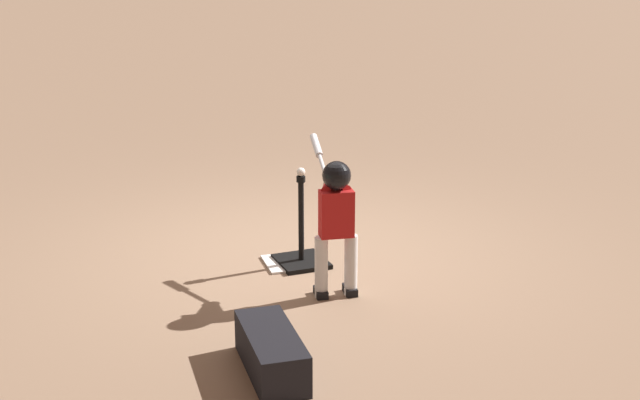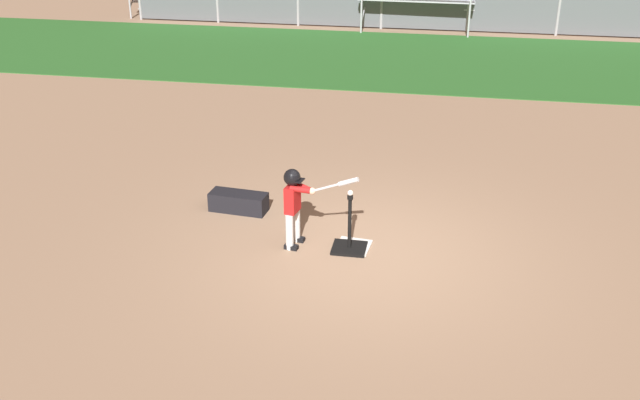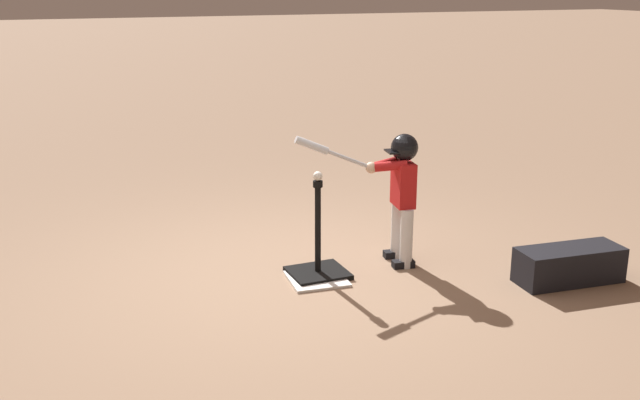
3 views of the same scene
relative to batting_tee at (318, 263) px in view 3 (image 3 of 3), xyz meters
name	(u,v)px [view 3 (image 3 of 3)]	position (x,y,z in m)	size (l,w,h in m)	color
ground_plane	(284,277)	(0.26, -0.09, -0.11)	(90.00, 90.00, 0.00)	#93755B
home_plate	(317,279)	(0.04, 0.08, -0.10)	(0.44, 0.44, 0.02)	white
batting_tee	(318,263)	(0.00, 0.00, 0.00)	(0.45, 0.41, 0.79)	black
batter_child	(399,183)	(-0.72, -0.01, 0.59)	(1.01, 0.37, 1.12)	silver
baseball	(318,176)	(0.00, 0.00, 0.72)	(0.07, 0.07, 0.07)	white
equipment_bag	(569,265)	(-1.76, 0.88, 0.03)	(0.84, 0.32, 0.28)	black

